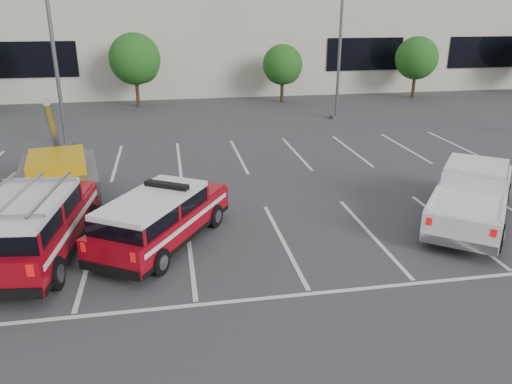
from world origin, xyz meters
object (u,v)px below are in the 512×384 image
at_px(convention_building, 201,28).
at_px(tree_mid_right, 284,66).
at_px(light_pole_left, 52,35).
at_px(fire_chief_suv, 161,222).
at_px(tree_mid_left, 136,61).
at_px(tree_right, 417,60).
at_px(white_pickup, 471,200).
at_px(light_pole_mid, 341,29).
at_px(utility_rig, 55,182).
at_px(ladder_suv, 34,231).

relative_size(convention_building, tree_mid_right, 15.04).
height_order(light_pole_left, fire_chief_suv, light_pole_left).
bearing_deg(tree_mid_left, tree_right, -0.00).
xyz_separation_m(light_pole_left, white_pickup, (14.14, -11.55, -4.48)).
bearing_deg(light_pole_mid, tree_mid_left, 153.08).
bearing_deg(tree_mid_left, light_pole_left, -107.10).
xyz_separation_m(tree_right, fire_chief_suv, (-18.54, -21.62, -2.06)).
xyz_separation_m(tree_right, utility_rig, (-22.11, -17.67, -2.02)).
bearing_deg(light_pole_left, utility_rig, -82.69).
relative_size(tree_mid_left, utility_rig, 1.01).
height_order(tree_right, utility_rig, tree_right).
height_order(tree_mid_right, light_pole_mid, light_pole_mid).
bearing_deg(light_pole_mid, tree_mid_right, 107.52).
xyz_separation_m(fire_chief_suv, utility_rig, (-3.58, 3.95, 0.04)).
height_order(light_pole_mid, ladder_suv, light_pole_mid).
bearing_deg(utility_rig, light_pole_mid, 29.79).
relative_size(tree_mid_left, light_pole_mid, 0.47).
height_order(fire_chief_suv, white_pickup, white_pickup).
xyz_separation_m(tree_mid_left, light_pole_left, (-3.09, -10.05, 2.14)).
height_order(tree_mid_right, light_pole_left, light_pole_left).
xyz_separation_m(tree_mid_left, fire_chief_suv, (1.46, -21.62, -2.33)).
relative_size(tree_mid_right, fire_chief_suv, 0.77).
bearing_deg(ladder_suv, light_pole_left, 102.60).
bearing_deg(utility_rig, tree_mid_right, 45.70).
relative_size(tree_mid_left, tree_mid_right, 1.21).
bearing_deg(convention_building, tree_mid_left, -117.40).
distance_m(convention_building, utility_rig, 28.69).
xyz_separation_m(tree_mid_left, tree_mid_right, (10.00, -0.00, -0.54)).
xyz_separation_m(tree_mid_left, light_pole_mid, (11.91, -6.05, 2.14)).
xyz_separation_m(convention_building, utility_rig, (-7.20, -27.49, -3.97)).
height_order(tree_right, light_pole_left, light_pole_left).
bearing_deg(fire_chief_suv, light_pole_mid, 87.84).
xyz_separation_m(tree_right, light_pole_left, (-23.09, -10.05, 2.41)).
bearing_deg(utility_rig, light_pole_left, 87.45).
distance_m(white_pickup, ladder_suv, 12.90).
height_order(convention_building, tree_mid_left, convention_building).
relative_size(light_pole_mid, white_pickup, 1.77).
relative_size(light_pole_left, white_pickup, 1.77).
distance_m(tree_mid_left, light_pole_left, 10.73).
distance_m(tree_mid_right, light_pole_mid, 6.88).
xyz_separation_m(tree_right, ladder_suv, (-21.85, -21.91, -1.93)).
xyz_separation_m(light_pole_left, fire_chief_suv, (4.55, -11.57, -4.47)).
distance_m(tree_right, light_pole_left, 25.30).
height_order(fire_chief_suv, utility_rig, utility_rig).
bearing_deg(convention_building, light_pole_mid, -66.74).
height_order(light_pole_left, white_pickup, light_pole_left).
relative_size(tree_right, light_pole_left, 0.43).
bearing_deg(utility_rig, white_pickup, -26.46).
relative_size(tree_mid_left, fire_chief_suv, 0.94).
relative_size(light_pole_left, ladder_suv, 1.86).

